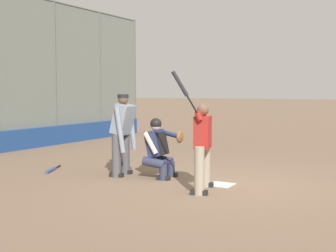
{
  "coord_description": "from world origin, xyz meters",
  "views": [
    {
      "loc": [
        7.82,
        3.19,
        1.72
      ],
      "look_at": [
        0.18,
        -1.0,
        1.05
      ],
      "focal_mm": 50.0,
      "sensor_mm": 36.0,
      "label": 1
    }
  ],
  "objects_px": {
    "spare_bat_by_padding": "(52,170)",
    "umpire_home": "(123,132)",
    "catcher_behind_plate": "(160,147)",
    "baseball_loose": "(164,163)",
    "batter_at_plate": "(202,144)"
  },
  "relations": [
    {
      "from": "baseball_loose",
      "to": "spare_bat_by_padding",
      "type": "bearing_deg",
      "value": -41.2
    },
    {
      "from": "batter_at_plate",
      "to": "spare_bat_by_padding",
      "type": "distance_m",
      "value": 3.69
    },
    {
      "from": "catcher_behind_plate",
      "to": "umpire_home",
      "type": "distance_m",
      "value": 0.83
    },
    {
      "from": "catcher_behind_plate",
      "to": "spare_bat_by_padding",
      "type": "distance_m",
      "value": 2.48
    },
    {
      "from": "catcher_behind_plate",
      "to": "baseball_loose",
      "type": "xyz_separation_m",
      "value": [
        -1.43,
        -0.69,
        -0.57
      ]
    },
    {
      "from": "spare_bat_by_padding",
      "to": "batter_at_plate",
      "type": "bearing_deg",
      "value": 63.09
    },
    {
      "from": "catcher_behind_plate",
      "to": "umpire_home",
      "type": "relative_size",
      "value": 0.71
    },
    {
      "from": "catcher_behind_plate",
      "to": "baseball_loose",
      "type": "distance_m",
      "value": 1.69
    },
    {
      "from": "spare_bat_by_padding",
      "to": "umpire_home",
      "type": "bearing_deg",
      "value": 78.22
    },
    {
      "from": "umpire_home",
      "to": "spare_bat_by_padding",
      "type": "bearing_deg",
      "value": -84.8
    },
    {
      "from": "umpire_home",
      "to": "baseball_loose",
      "type": "height_order",
      "value": "umpire_home"
    },
    {
      "from": "umpire_home",
      "to": "baseball_loose",
      "type": "distance_m",
      "value": 1.79
    },
    {
      "from": "spare_bat_by_padding",
      "to": "catcher_behind_plate",
      "type": "bearing_deg",
      "value": 77.95
    },
    {
      "from": "catcher_behind_plate",
      "to": "umpire_home",
      "type": "height_order",
      "value": "umpire_home"
    },
    {
      "from": "baseball_loose",
      "to": "catcher_behind_plate",
      "type": "bearing_deg",
      "value": 25.82
    }
  ]
}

